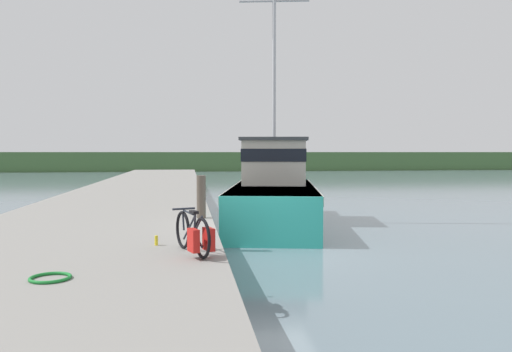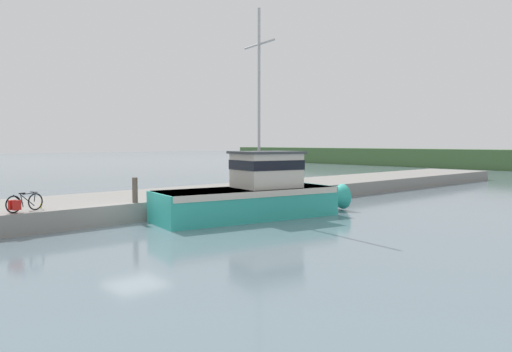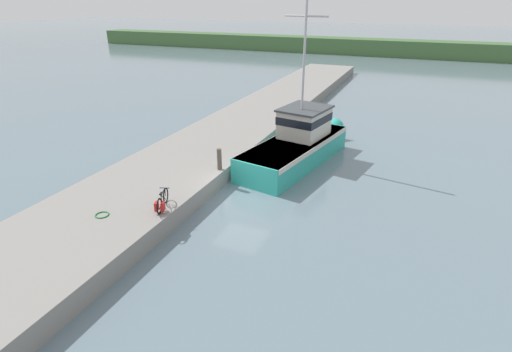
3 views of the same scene
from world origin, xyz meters
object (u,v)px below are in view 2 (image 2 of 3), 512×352
(fishing_boat_main, at_px, (256,193))
(bicycle_touring, at_px, (22,203))
(water_bottle_by_bike, at_px, (41,206))
(mooring_post, at_px, (135,190))

(fishing_boat_main, relative_size, bicycle_touring, 6.65)
(fishing_boat_main, bearing_deg, water_bottle_by_bike, -102.58)
(water_bottle_by_bike, bearing_deg, fishing_boat_main, 66.64)
(fishing_boat_main, xyz_separation_m, mooring_post, (-2.92, -5.07, 0.27))
(bicycle_touring, xyz_separation_m, water_bottle_by_bike, (-0.74, 1.02, -0.27))
(bicycle_touring, relative_size, water_bottle_by_bike, 8.70)
(fishing_boat_main, bearing_deg, mooring_post, -109.20)
(fishing_boat_main, bearing_deg, bicycle_touring, -96.68)
(fishing_boat_main, height_order, bicycle_touring, fishing_boat_main)
(fishing_boat_main, xyz_separation_m, water_bottle_by_bike, (-3.91, -9.05, -0.23))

